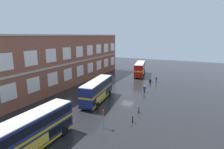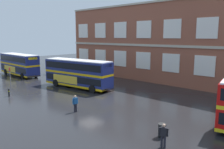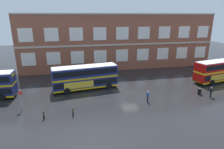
% 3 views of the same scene
% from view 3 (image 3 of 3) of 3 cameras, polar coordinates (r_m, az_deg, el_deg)
% --- Properties ---
extents(ground_plane, '(120.00, 120.00, 0.00)m').
position_cam_3_polar(ground_plane, '(33.26, 4.44, -4.41)').
color(ground_plane, black).
extents(brick_terminal_building, '(45.22, 8.19, 12.74)m').
position_cam_3_polar(brick_terminal_building, '(47.34, 1.80, 9.89)').
color(brick_terminal_building, brown).
rests_on(brick_terminal_building, ground).
extents(double_decker_middle, '(11.25, 4.06, 4.07)m').
position_cam_3_polar(double_decker_middle, '(32.97, -7.99, -0.76)').
color(double_decker_middle, navy).
rests_on(double_decker_middle, ground).
extents(double_decker_far, '(11.29, 4.66, 4.07)m').
position_cam_3_polar(double_decker_far, '(42.23, 29.52, 1.12)').
color(double_decker_far, red).
rests_on(double_decker_far, ground).
extents(waiting_passenger, '(0.25, 0.63, 1.70)m').
position_cam_3_polar(waiting_passenger, '(28.72, 10.62, -6.24)').
color(waiting_passenger, black).
rests_on(waiting_passenger, ground).
extents(second_passenger, '(0.62, 0.39, 1.70)m').
position_cam_3_polar(second_passenger, '(33.41, 27.46, -4.57)').
color(second_passenger, black).
rests_on(second_passenger, ground).
extents(bus_stand_flag, '(0.44, 0.10, 2.70)m').
position_cam_3_polar(bus_stand_flag, '(28.39, -25.50, -6.44)').
color(bus_stand_flag, slate).
rests_on(bus_stand_flag, ground).
extents(station_litter_bin, '(0.60, 0.60, 1.03)m').
position_cam_3_polar(station_litter_bin, '(33.99, 24.66, -4.58)').
color(station_litter_bin, black).
rests_on(station_litter_bin, ground).
extents(safety_bollard_west, '(0.19, 0.19, 0.95)m').
position_cam_3_polar(safety_bollard_west, '(25.40, -19.69, -11.36)').
color(safety_bollard_west, black).
rests_on(safety_bollard_west, ground).
extents(safety_bollard_east, '(0.19, 0.19, 0.95)m').
position_cam_3_polar(safety_bollard_east, '(25.19, -11.57, -10.89)').
color(safety_bollard_east, black).
rests_on(safety_bollard_east, ground).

